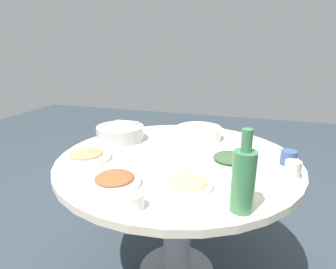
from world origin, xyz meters
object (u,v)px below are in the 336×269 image
object	(u,v)px
round_dining_table	(177,184)
green_bottle	(243,179)
dish_shrimp	(86,155)
rice_bowl	(120,133)
tea_cup_side	(134,201)
soup_bowl	(199,133)
dish_greens	(230,160)
dish_noodles	(187,182)
tea_cup_near	(293,169)
tea_cup_far	(288,158)
dish_stirfry	(115,180)

from	to	relation	value
round_dining_table	green_bottle	bearing A→B (deg)	-50.73
dish_shrimp	rice_bowl	bearing A→B (deg)	85.44
tea_cup_side	round_dining_table	bearing A→B (deg)	87.57
soup_bowl	dish_shrimp	world-z (taller)	soup_bowl
rice_bowl	dish_greens	distance (m)	0.68
dish_noodles	tea_cup_near	bearing A→B (deg)	26.86
dish_shrimp	green_bottle	size ratio (longest dim) A/B	0.84
rice_bowl	soup_bowl	distance (m)	0.47
tea_cup_far	rice_bowl	bearing A→B (deg)	173.57
dish_noodles	tea_cup_far	world-z (taller)	tea_cup_far
green_bottle	dish_greens	bearing A→B (deg)	100.60
soup_bowl	dish_noodles	xyz separation A→B (m)	(0.08, -0.62, -0.02)
dish_shrimp	green_bottle	xyz separation A→B (m)	(0.76, -0.24, 0.10)
soup_bowl	green_bottle	size ratio (longest dim) A/B	1.01
dish_greens	round_dining_table	bearing A→B (deg)	176.51
dish_shrimp	tea_cup_side	world-z (taller)	tea_cup_side
round_dining_table	rice_bowl	world-z (taller)	rice_bowl
rice_bowl	green_bottle	distance (m)	0.93
dish_shrimp	tea_cup_near	distance (m)	0.96
tea_cup_side	rice_bowl	bearing A→B (deg)	119.50
round_dining_table	dish_shrimp	distance (m)	0.49
dish_stirfry	green_bottle	xyz separation A→B (m)	(0.50, -0.05, 0.10)
green_bottle	tea_cup_far	size ratio (longest dim) A/B	3.91
round_dining_table	soup_bowl	world-z (taller)	soup_bowl
dish_stirfry	dish_noodles	bearing A→B (deg)	13.95
round_dining_table	tea_cup_side	xyz separation A→B (m)	(-0.02, -0.50, 0.18)
rice_bowl	tea_cup_side	world-z (taller)	rice_bowl
rice_bowl	tea_cup_side	distance (m)	0.77
dish_greens	green_bottle	distance (m)	0.41
dish_noodles	green_bottle	size ratio (longest dim) A/B	0.72
tea_cup_side	dish_greens	bearing A→B (deg)	59.91
tea_cup_far	tea_cup_side	world-z (taller)	tea_cup_far
green_bottle	tea_cup_far	world-z (taller)	green_bottle
rice_bowl	tea_cup_far	world-z (taller)	rice_bowl
dish_stirfry	tea_cup_near	xyz separation A→B (m)	(0.69, 0.28, 0.02)
round_dining_table	tea_cup_near	bearing A→B (deg)	-9.11
dish_noodles	dish_shrimp	world-z (taller)	dish_shrimp
tea_cup_far	round_dining_table	bearing A→B (deg)	-173.55
green_bottle	round_dining_table	bearing A→B (deg)	129.27
green_bottle	tea_cup_far	xyz separation A→B (m)	(0.19, 0.47, -0.08)
dish_noodles	dish_shrimp	distance (m)	0.56
round_dining_table	rice_bowl	bearing A→B (deg)	157.73
tea_cup_side	soup_bowl	bearing A→B (deg)	85.55
soup_bowl	rice_bowl	bearing A→B (deg)	-159.96
soup_bowl	dish_stirfry	distance (m)	0.72
round_dining_table	tea_cup_far	size ratio (longest dim) A/B	16.26
dish_greens	dish_stirfry	world-z (taller)	dish_greens
dish_greens	tea_cup_far	bearing A→B (deg)	15.95
dish_stirfry	dish_shrimp	bearing A→B (deg)	142.48
dish_stirfry	dish_shrimp	distance (m)	0.33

